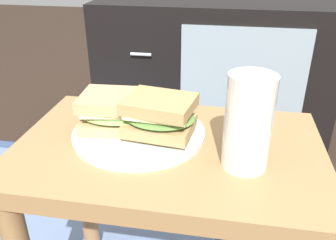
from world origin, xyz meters
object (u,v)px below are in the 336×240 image
tv_cabinet (213,68)px  plate (139,133)px  beer_glass (248,124)px  sandwich_back (160,115)px  sandwich_front (118,111)px

tv_cabinet → plate: bearing=-95.9°
tv_cabinet → beer_glass: 1.03m
tv_cabinet → sandwich_back: (-0.05, -0.93, 0.22)m
sandwich_back → beer_glass: 0.17m
sandwich_back → beer_glass: size_ratio=0.90×
sandwich_front → tv_cabinet: bearing=81.4°
tv_cabinet → beer_glass: size_ratio=6.08×
tv_cabinet → plate: (-0.10, -0.92, 0.17)m
plate → beer_glass: 0.22m
tv_cabinet → sandwich_back: bearing=-93.3°
plate → sandwich_back: size_ratio=1.78×
sandwich_front → beer_glass: size_ratio=0.99×
beer_glass → plate: bearing=160.7°
plate → sandwich_back: 0.06m
tv_cabinet → sandwich_front: bearing=-98.6°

